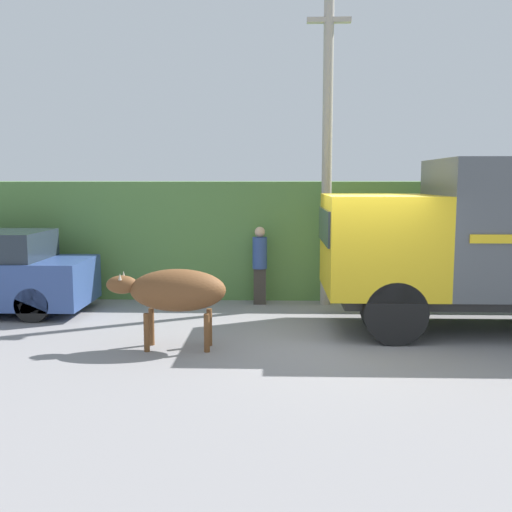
% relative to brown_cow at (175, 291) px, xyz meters
% --- Properties ---
extents(ground_plane, '(60.00, 60.00, 0.00)m').
position_rel_brown_cow_xyz_m(ground_plane, '(2.78, 0.55, -0.93)').
color(ground_plane, gray).
extents(hillside_embankment, '(32.00, 6.54, 2.63)m').
position_rel_brown_cow_xyz_m(hillside_embankment, '(2.78, 7.15, 0.38)').
color(hillside_embankment, '#568442').
rests_on(hillside_embankment, ground_plane).
extents(brown_cow, '(1.89, 0.67, 1.28)m').
position_rel_brown_cow_xyz_m(brown_cow, '(0.00, 0.00, 0.00)').
color(brown_cow, brown).
rests_on(brown_cow, ground_plane).
extents(pedestrian_on_hill, '(0.31, 0.31, 1.68)m').
position_rel_brown_cow_xyz_m(pedestrian_on_hill, '(1.25, 3.50, 0.00)').
color(pedestrian_on_hill, '#38332D').
rests_on(pedestrian_on_hill, ground_plane).
extents(utility_pole, '(0.90, 0.21, 6.71)m').
position_rel_brown_cow_xyz_m(utility_pole, '(2.66, 3.51, 2.55)').
color(utility_pole, '#9E998E').
rests_on(utility_pole, ground_plane).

